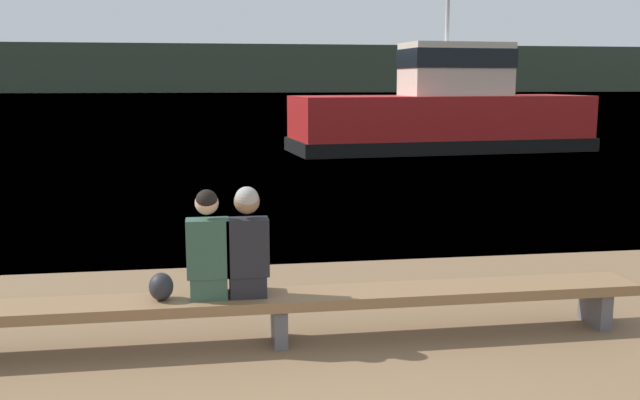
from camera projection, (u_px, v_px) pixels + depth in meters
water_surface at (211, 94)px, 126.19m from camera, size 240.00×240.00×0.00m
far_shoreline at (210, 69)px, 148.53m from camera, size 600.00×12.00×9.73m
bench_main at (279, 303)px, 6.47m from camera, size 6.82×0.51×0.45m
person_left at (208, 250)px, 6.29m from camera, size 0.37×0.38×0.98m
person_right at (247, 246)px, 6.34m from camera, size 0.37×0.39×1.00m
shopping_bag at (161, 286)px, 6.27m from camera, size 0.21×0.23×0.25m
tugboat_red at (443, 117)px, 24.30m from camera, size 10.49×4.19×7.01m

